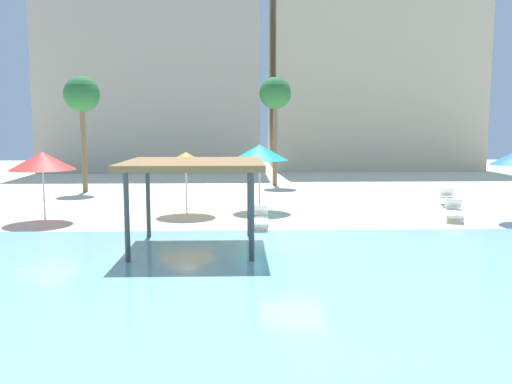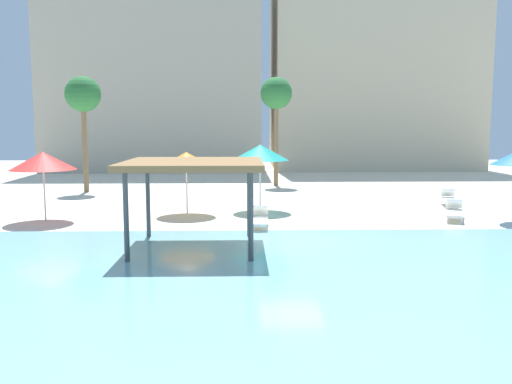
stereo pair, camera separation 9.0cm
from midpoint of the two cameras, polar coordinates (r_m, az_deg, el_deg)
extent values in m
plane|color=beige|center=(16.80, 3.11, -5.24)|extent=(80.00, 80.00, 0.00)
cube|color=#7AB7C1|center=(11.74, 5.21, -10.60)|extent=(44.00, 13.50, 0.04)
cylinder|color=#42474C|center=(17.39, -11.38, -0.92)|extent=(0.14, 0.14, 2.41)
cylinder|color=#42474C|center=(17.13, -0.59, -0.89)|extent=(0.14, 0.14, 2.41)
cylinder|color=#42474C|center=(14.23, -13.60, -2.73)|extent=(0.14, 0.14, 2.41)
cylinder|color=#42474C|center=(13.92, -0.37, -2.75)|extent=(0.14, 0.14, 2.41)
cube|color=olive|center=(15.44, -6.56, 3.02)|extent=(3.95, 3.95, 0.18)
cylinder|color=silver|center=(21.71, -7.32, 0.07)|extent=(0.06, 0.06, 1.91)
cone|color=orange|center=(21.59, -7.37, 3.43)|extent=(2.34, 2.34, 0.64)
cylinder|color=silver|center=(22.45, 0.56, 0.68)|extent=(0.06, 0.06, 2.16)
cone|color=teal|center=(22.34, 0.56, 4.28)|extent=(2.40, 2.40, 0.66)
cylinder|color=silver|center=(21.53, -21.64, -0.36)|extent=(0.06, 0.06, 1.96)
cone|color=red|center=(21.41, -21.80, 3.13)|extent=(2.45, 2.45, 0.67)
cylinder|color=white|center=(24.67, 20.93, -1.48)|extent=(0.05, 0.05, 0.22)
cylinder|color=white|center=(24.60, 19.83, -1.45)|extent=(0.05, 0.05, 0.22)
cylinder|color=white|center=(26.08, 20.47, -1.02)|extent=(0.05, 0.05, 0.22)
cylinder|color=white|center=(26.02, 19.43, -0.99)|extent=(0.05, 0.05, 0.22)
cube|color=white|center=(25.32, 20.17, -0.87)|extent=(1.02, 1.89, 0.10)
cube|color=white|center=(26.02, 19.98, -0.05)|extent=(0.70, 0.64, 0.40)
cylinder|color=white|center=(21.01, 21.31, -2.92)|extent=(0.05, 0.05, 0.22)
cylinder|color=white|center=(20.99, 20.00, -2.87)|extent=(0.05, 0.05, 0.22)
cylinder|color=white|center=(22.43, 21.20, -2.31)|extent=(0.05, 0.05, 0.22)
cylinder|color=white|center=(22.42, 19.97, -2.26)|extent=(0.05, 0.05, 0.22)
cube|color=white|center=(21.68, 20.64, -2.16)|extent=(1.21, 1.90, 0.10)
cube|color=white|center=(22.38, 20.64, -1.17)|extent=(0.74, 0.69, 0.40)
cylinder|color=white|center=(18.01, 1.18, -4.03)|extent=(0.05, 0.05, 0.22)
cylinder|color=white|center=(18.03, -0.34, -4.02)|extent=(0.05, 0.05, 0.22)
cylinder|color=white|center=(19.43, 1.26, -3.21)|extent=(0.05, 0.05, 0.22)
cylinder|color=white|center=(19.44, -0.16, -3.20)|extent=(0.05, 0.05, 0.22)
cube|color=white|center=(18.70, 0.49, -3.12)|extent=(0.71, 1.83, 0.10)
cube|color=white|center=(19.38, 0.55, -1.93)|extent=(0.63, 0.55, 0.40)
cylinder|color=brown|center=(30.32, -17.81, 4.65)|extent=(0.28, 0.28, 4.95)
sphere|color=#286B33|center=(30.35, -18.02, 9.98)|extent=(1.90, 1.90, 1.90)
cylinder|color=brown|center=(32.15, 2.25, 5.32)|extent=(0.28, 0.28, 5.20)
sphere|color=#286B33|center=(32.20, 2.27, 10.58)|extent=(1.90, 1.90, 1.90)
cube|color=#B2A893|center=(46.16, -10.54, 12.93)|extent=(17.12, 9.46, 16.76)
cube|color=beige|center=(48.65, 12.11, 12.90)|extent=(16.80, 11.17, 17.29)
camera|label=1|loc=(0.04, -89.86, 0.02)|focal=37.25mm
camera|label=2|loc=(0.04, 90.14, -0.02)|focal=37.25mm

